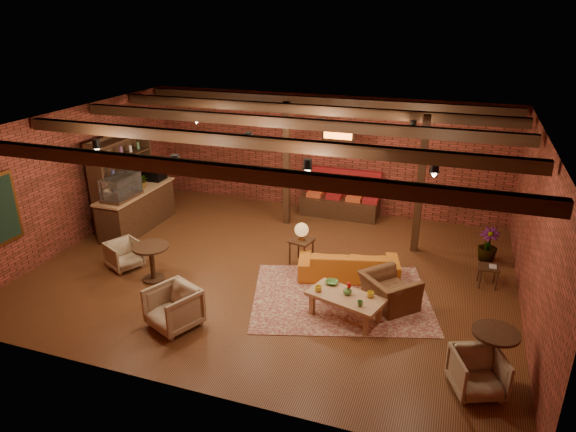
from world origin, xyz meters
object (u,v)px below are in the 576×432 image
(coffee_table, at_px, (345,298))
(plant_tall, at_px, (493,212))
(armchair_b, at_px, (173,306))
(side_table_book, at_px, (489,268))
(armchair_a, at_px, (124,253))
(round_table_right, at_px, (494,347))
(sofa, at_px, (349,264))
(side_table_lamp, at_px, (302,233))
(round_table_left, at_px, (152,257))
(armchair_right, at_px, (389,286))
(armchair_far, at_px, (478,371))

(coffee_table, height_order, plant_tall, plant_tall)
(armchair_b, relative_size, side_table_book, 1.80)
(armchair_a, height_order, round_table_right, round_table_right)
(sofa, xyz_separation_m, plant_tall, (2.78, 1.77, 0.87))
(side_table_lamp, bearing_deg, coffee_table, -51.98)
(round_table_right, bearing_deg, sofa, 138.93)
(round_table_left, bearing_deg, armchair_right, 7.05)
(round_table_right, distance_m, armchair_far, 0.49)
(armchair_far, bearing_deg, armchair_b, 157.31)
(sofa, distance_m, armchair_right, 1.31)
(round_table_left, bearing_deg, round_table_right, -8.27)
(armchair_far, bearing_deg, side_table_book, 64.31)
(armchair_b, height_order, round_table_right, round_table_right)
(sofa, height_order, armchair_far, armchair_far)
(side_table_book, bearing_deg, armchair_a, -166.90)
(side_table_lamp, xyz_separation_m, plant_tall, (3.92, 1.49, 0.44))
(coffee_table, relative_size, armchair_b, 1.82)
(sofa, bearing_deg, armchair_b, 33.24)
(armchair_b, bearing_deg, coffee_table, 48.81)
(armchair_far, bearing_deg, round_table_left, 145.56)
(sofa, bearing_deg, coffee_table, 85.79)
(sofa, xyz_separation_m, round_table_right, (2.78, -2.42, 0.25))
(round_table_left, distance_m, armchair_a, 0.96)
(armchair_b, distance_m, armchair_right, 4.02)
(side_table_lamp, height_order, plant_tall, plant_tall)
(sofa, height_order, round_table_left, round_table_left)
(sofa, relative_size, round_table_left, 2.68)
(round_table_left, distance_m, round_table_right, 6.69)
(armchair_a, height_order, side_table_book, armchair_a)
(side_table_book, distance_m, plant_tall, 1.43)
(armchair_far, bearing_deg, plant_tall, 65.11)
(round_table_left, xyz_separation_m, armchair_a, (-0.90, 0.28, -0.19))
(sofa, bearing_deg, side_table_lamp, -28.49)
(coffee_table, xyz_separation_m, armchair_right, (0.70, 0.67, 0.01))
(armchair_a, relative_size, plant_tall, 0.29)
(armchair_a, bearing_deg, armchair_right, -60.08)
(side_table_book, height_order, armchair_far, armchair_far)
(armchair_far, bearing_deg, armchair_a, 144.88)
(armchair_a, height_order, armchair_right, armchair_right)
(armchair_a, relative_size, side_table_book, 1.47)
(sofa, distance_m, side_table_book, 2.84)
(side_table_book, bearing_deg, armchair_b, -147.58)
(plant_tall, bearing_deg, side_table_lamp, -159.16)
(plant_tall, bearing_deg, armchair_a, -158.58)
(armchair_b, bearing_deg, armchair_right, 53.45)
(armchair_right, bearing_deg, coffee_table, 88.29)
(armchair_b, relative_size, plant_tall, 0.35)
(round_table_right, xyz_separation_m, armchair_far, (-0.20, -0.40, -0.19))
(armchair_b, bearing_deg, sofa, 72.47)
(armchair_right, bearing_deg, armchair_b, 73.33)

